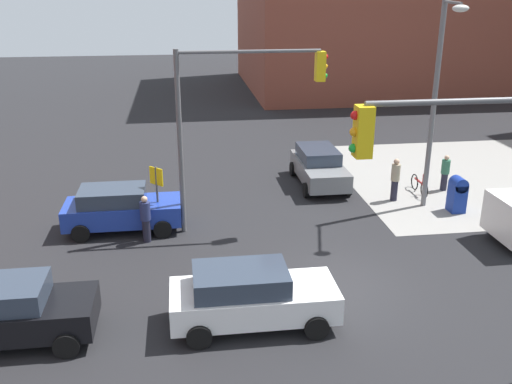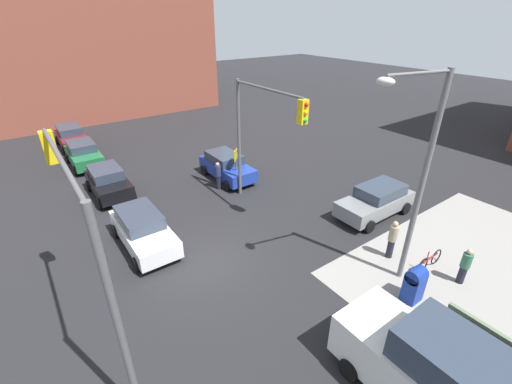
{
  "view_description": "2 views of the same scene",
  "coord_description": "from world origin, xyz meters",
  "px_view_note": "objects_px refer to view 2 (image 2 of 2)",
  "views": [
    {
      "loc": [
        -4.45,
        -14.72,
        8.51
      ],
      "look_at": [
        -2.1,
        2.7,
        2.06
      ],
      "focal_mm": 40.0,
      "sensor_mm": 36.0,
      "label": 1
    },
    {
      "loc": [
        10.48,
        -5.12,
        9.42
      ],
      "look_at": [
        -0.16,
        2.53,
        2.54
      ],
      "focal_mm": 24.0,
      "sensor_mm": 36.0,
      "label": 2
    }
  ],
  "objects_px": {
    "coupe_black": "(108,182)",
    "pedestrian_crossing": "(392,239)",
    "sedan_maroon": "(71,136)",
    "bicycle_leaning_on_fence": "(429,261)",
    "traffic_signal_se_corner": "(82,230)",
    "coupe_green": "(84,154)",
    "coupe_white": "(143,229)",
    "sedan_gray": "(376,200)",
    "pedestrian_waiting": "(465,266)",
    "pedestrian_walking_north": "(218,175)",
    "street_lamp_corner": "(418,171)",
    "traffic_signal_nw_corner": "(261,125)",
    "bicycle_at_crosswalk": "(240,169)",
    "hatchback_blue": "(226,166)",
    "van_white_delivery": "(442,380)",
    "mailbox_blue": "(414,284)"
  },
  "relations": [
    {
      "from": "coupe_black",
      "to": "pedestrian_crossing",
      "type": "relative_size",
      "value": 2.12
    },
    {
      "from": "street_lamp_corner",
      "to": "pedestrian_waiting",
      "type": "distance_m",
      "value": 4.66
    },
    {
      "from": "sedan_maroon",
      "to": "coupe_white",
      "type": "relative_size",
      "value": 1.0
    },
    {
      "from": "sedan_maroon",
      "to": "coupe_black",
      "type": "xyz_separation_m",
      "value": [
        10.04,
        0.15,
        -0.0
      ]
    },
    {
      "from": "hatchback_blue",
      "to": "pedestrian_waiting",
      "type": "distance_m",
      "value": 13.77
    },
    {
      "from": "traffic_signal_nw_corner",
      "to": "bicycle_leaning_on_fence",
      "type": "bearing_deg",
      "value": 18.37
    },
    {
      "from": "coupe_green",
      "to": "bicycle_at_crosswalk",
      "type": "relative_size",
      "value": 2.24
    },
    {
      "from": "traffic_signal_se_corner",
      "to": "coupe_green",
      "type": "bearing_deg",
      "value": 171.1
    },
    {
      "from": "coupe_black",
      "to": "pedestrian_walking_north",
      "type": "relative_size",
      "value": 2.27
    },
    {
      "from": "van_white_delivery",
      "to": "pedestrian_waiting",
      "type": "bearing_deg",
      "value": 109.98
    },
    {
      "from": "mailbox_blue",
      "to": "bicycle_leaning_on_fence",
      "type": "distance_m",
      "value": 2.32
    },
    {
      "from": "traffic_signal_nw_corner",
      "to": "street_lamp_corner",
      "type": "bearing_deg",
      "value": 7.02
    },
    {
      "from": "traffic_signal_nw_corner",
      "to": "pedestrian_walking_north",
      "type": "height_order",
      "value": "traffic_signal_nw_corner"
    },
    {
      "from": "sedan_gray",
      "to": "bicycle_leaning_on_fence",
      "type": "relative_size",
      "value": 2.48
    },
    {
      "from": "traffic_signal_se_corner",
      "to": "street_lamp_corner",
      "type": "relative_size",
      "value": 0.81
    },
    {
      "from": "sedan_gray",
      "to": "pedestrian_walking_north",
      "type": "relative_size",
      "value": 2.57
    },
    {
      "from": "hatchback_blue",
      "to": "pedestrian_walking_north",
      "type": "bearing_deg",
      "value": -50.7
    },
    {
      "from": "traffic_signal_nw_corner",
      "to": "traffic_signal_se_corner",
      "type": "xyz_separation_m",
      "value": [
        4.77,
        -9.0,
        0.04
      ]
    },
    {
      "from": "coupe_black",
      "to": "sedan_maroon",
      "type": "bearing_deg",
      "value": -179.14
    },
    {
      "from": "traffic_signal_se_corner",
      "to": "coupe_white",
      "type": "distance_m",
      "value": 6.92
    },
    {
      "from": "traffic_signal_nw_corner",
      "to": "sedan_gray",
      "type": "bearing_deg",
      "value": 47.1
    },
    {
      "from": "pedestrian_waiting",
      "to": "coupe_green",
      "type": "bearing_deg",
      "value": 75.95
    },
    {
      "from": "traffic_signal_se_corner",
      "to": "pedestrian_crossing",
      "type": "xyz_separation_m",
      "value": [
        1.95,
        11.0,
        -3.71
      ]
    },
    {
      "from": "coupe_black",
      "to": "van_white_delivery",
      "type": "xyz_separation_m",
      "value": [
        17.63,
        3.52,
        0.44
      ]
    },
    {
      "from": "van_white_delivery",
      "to": "bicycle_at_crosswalk",
      "type": "bearing_deg",
      "value": 164.97
    },
    {
      "from": "bicycle_leaning_on_fence",
      "to": "bicycle_at_crosswalk",
      "type": "bearing_deg",
      "value": -174.49
    },
    {
      "from": "pedestrian_waiting",
      "to": "van_white_delivery",
      "type": "bearing_deg",
      "value": 162.06
    },
    {
      "from": "coupe_white",
      "to": "hatchback_blue",
      "type": "distance_m",
      "value": 7.8
    },
    {
      "from": "pedestrian_crossing",
      "to": "pedestrian_walking_north",
      "type": "bearing_deg",
      "value": 30.24
    },
    {
      "from": "pedestrian_waiting",
      "to": "sedan_maroon",
      "type": "bearing_deg",
      "value": 71.97
    },
    {
      "from": "pedestrian_walking_north",
      "to": "traffic_signal_nw_corner",
      "type": "bearing_deg",
      "value": -81.95
    },
    {
      "from": "pedestrian_waiting",
      "to": "pedestrian_walking_north",
      "type": "relative_size",
      "value": 0.94
    },
    {
      "from": "hatchback_blue",
      "to": "bicycle_leaning_on_fence",
      "type": "bearing_deg",
      "value": 10.25
    },
    {
      "from": "traffic_signal_nw_corner",
      "to": "coupe_white",
      "type": "bearing_deg",
      "value": -92.94
    },
    {
      "from": "sedan_maroon",
      "to": "pedestrian_waiting",
      "type": "distance_m",
      "value": 27.26
    },
    {
      "from": "sedan_gray",
      "to": "coupe_black",
      "type": "height_order",
      "value": "same"
    },
    {
      "from": "sedan_gray",
      "to": "bicycle_at_crosswalk",
      "type": "distance_m",
      "value": 8.89
    },
    {
      "from": "hatchback_blue",
      "to": "pedestrian_walking_north",
      "type": "height_order",
      "value": "pedestrian_walking_north"
    },
    {
      "from": "coupe_green",
      "to": "coupe_white",
      "type": "bearing_deg",
      "value": 0.65
    },
    {
      "from": "traffic_signal_nw_corner",
      "to": "hatchback_blue",
      "type": "height_order",
      "value": "traffic_signal_nw_corner"
    },
    {
      "from": "coupe_white",
      "to": "coupe_green",
      "type": "distance_m",
      "value": 11.41
    },
    {
      "from": "traffic_signal_se_corner",
      "to": "coupe_white",
      "type": "relative_size",
      "value": 1.49
    },
    {
      "from": "hatchback_blue",
      "to": "coupe_black",
      "type": "distance_m",
      "value": 6.99
    },
    {
      "from": "traffic_signal_se_corner",
      "to": "bicycle_at_crosswalk",
      "type": "relative_size",
      "value": 3.71
    },
    {
      "from": "street_lamp_corner",
      "to": "pedestrian_walking_north",
      "type": "relative_size",
      "value": 4.74
    },
    {
      "from": "street_lamp_corner",
      "to": "coupe_white",
      "type": "bearing_deg",
      "value": -137.77
    },
    {
      "from": "traffic_signal_nw_corner",
      "to": "traffic_signal_se_corner",
      "type": "relative_size",
      "value": 1.0
    },
    {
      "from": "bicycle_leaning_on_fence",
      "to": "traffic_signal_se_corner",
      "type": "bearing_deg",
      "value": -105.99
    },
    {
      "from": "sedan_gray",
      "to": "van_white_delivery",
      "type": "relative_size",
      "value": 0.8
    },
    {
      "from": "coupe_white",
      "to": "pedestrian_walking_north",
      "type": "relative_size",
      "value": 2.58
    }
  ]
}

